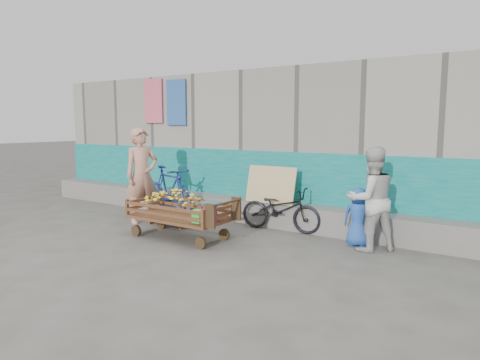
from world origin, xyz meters
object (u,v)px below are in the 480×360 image
Objects in this scene: woman at (371,199)px; child at (358,217)px; bench at (169,216)px; bicycle_blue at (169,191)px; vendor_man at (142,176)px; banana_cart at (178,207)px; bicycle_dark at (281,209)px.

woman is 0.41m from child.
bench is 0.88m from bicycle_blue.
vendor_man is (-0.61, -0.08, 0.75)m from bench.
bicycle_dark is (1.24, 1.38, -0.14)m from banana_cart.
bicycle_blue is at bearing 12.43° from vendor_man.
bicycle_blue reaches higher than bench.
vendor_man is at bearing -169.95° from bicycle_blue.
bench is at bearing -64.31° from vendor_man.
vendor_man is at bearing 103.32° from bicycle_dark.
banana_cart is 1.18× the size of woman.
bicycle_dark is (2.59, 0.88, -0.53)m from vendor_man.
banana_cart is 1.06× the size of bicycle_blue.
woman is (3.68, 0.49, 0.61)m from bench.
bicycle_blue reaches higher than bicycle_dark.
bicycle_dark is at bearing -69.13° from bicycle_blue.
woman is at bearing 148.93° from child.
bicycle_blue is at bearing 137.27° from banana_cart.
bicycle_dark is 2.52m from bicycle_blue.
woman is at bearing -75.23° from bicycle_blue.
banana_cart is 2.96m from child.
bicycle_dark is at bearing 22.27° from bench.
woman is 1.05× the size of bicycle_dark.
woman is 4.23m from bicycle_blue.
woman is at bearing 19.94° from banana_cart.
woman is at bearing -105.95° from bicycle_dark.
bicycle_blue is (-2.51, -0.20, 0.13)m from bicycle_dark.
woman reaches higher than bench.
child is at bearing -103.28° from bicycle_dark.
bench is (-0.74, 0.57, -0.36)m from banana_cart.
child is (3.45, 0.61, 0.29)m from bench.
woman is at bearing 7.66° from bench.
banana_cart is 1.86m from bicycle_dark.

